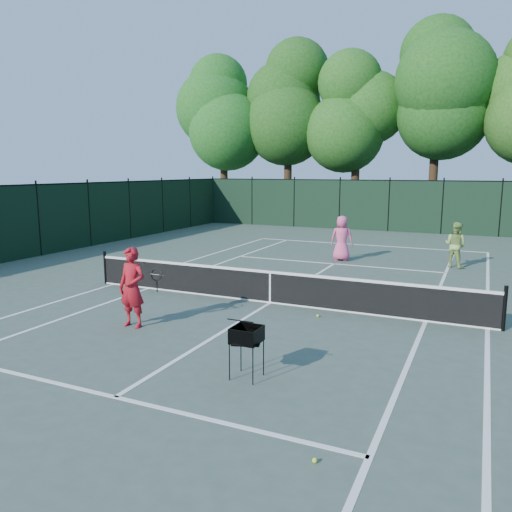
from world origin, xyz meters
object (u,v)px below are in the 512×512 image
at_px(player_green, 455,245).
at_px(ball_hopper, 247,335).
at_px(coach, 132,287).
at_px(loose_ball_near_cart, 315,460).
at_px(loose_ball_midcourt, 318,316).
at_px(player_pink, 342,238).

height_order(player_green, ball_hopper, player_green).
distance_m(coach, loose_ball_near_cart, 6.70).
height_order(coach, ball_hopper, coach).
relative_size(ball_hopper, loose_ball_midcourt, 13.81).
xyz_separation_m(player_pink, loose_ball_midcourt, (1.57, -8.00, -0.88)).
relative_size(player_green, loose_ball_near_cart, 25.22).
relative_size(player_green, ball_hopper, 1.83).
distance_m(player_green, loose_ball_midcourt, 8.84).
relative_size(coach, loose_ball_near_cart, 27.71).
bearing_deg(coach, player_green, 59.91).
relative_size(coach, loose_ball_midcourt, 27.71).
relative_size(ball_hopper, loose_ball_near_cart, 13.81).
height_order(player_pink, ball_hopper, player_pink).
relative_size(coach, player_green, 1.10).
bearing_deg(player_pink, player_green, 177.22).
distance_m(coach, loose_ball_midcourt, 4.59).
bearing_deg(player_pink, ball_hopper, 89.43).
relative_size(player_green, loose_ball_midcourt, 25.22).
bearing_deg(player_green, ball_hopper, 102.50).
relative_size(player_pink, ball_hopper, 1.95).
height_order(player_green, loose_ball_midcourt, player_green).
height_order(ball_hopper, loose_ball_midcourt, ball_hopper).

